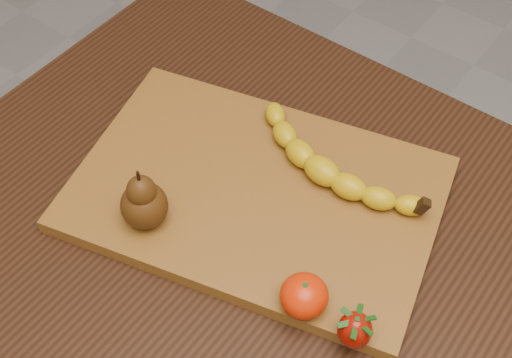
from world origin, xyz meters
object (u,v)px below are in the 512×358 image
Objects in this scene: pear at (143,197)px; mandarin at (304,296)px; table at (300,295)px; cutting_board at (256,194)px.

mandarin is (0.22, 0.02, -0.02)m from pear.
pear is (-0.17, -0.08, 0.16)m from table.
table is 0.25m from pear.
table is 11.23× the size of pear.
mandarin is at bearing 4.29° from pear.
mandarin reaches higher than cutting_board.
pear is 1.65× the size of mandarin.
mandarin is at bearing -56.59° from table.
pear is at bearing -154.30° from table.
pear is 0.22m from mandarin.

